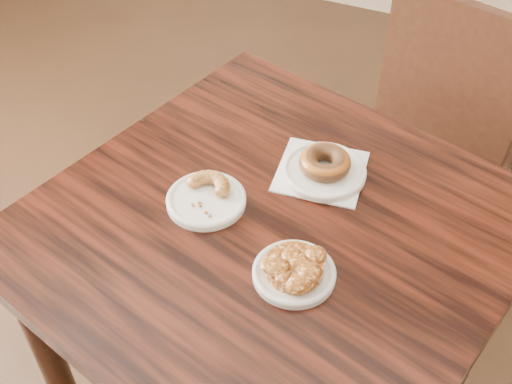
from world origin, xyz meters
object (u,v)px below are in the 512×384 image
at_px(cafe_table, 270,337).
at_px(glazed_donut, 325,162).
at_px(cruller_fragment, 206,193).
at_px(chair_far, 461,124).
at_px(apple_fritter, 295,265).

distance_m(cafe_table, glazed_donut, 0.44).
bearing_deg(cafe_table, cruller_fragment, -163.61).
distance_m(cafe_table, cruller_fragment, 0.42).
distance_m(chair_far, cruller_fragment, 0.98).
height_order(cafe_table, cruller_fragment, cruller_fragment).
relative_size(glazed_donut, cruller_fragment, 1.01).
relative_size(cafe_table, glazed_donut, 8.17).
bearing_deg(glazed_donut, cafe_table, -105.37).
relative_size(chair_far, cruller_fragment, 9.07).
bearing_deg(chair_far, cafe_table, 89.65).
distance_m(apple_fritter, cruller_fragment, 0.23).
relative_size(chair_far, apple_fritter, 6.53).
bearing_deg(cruller_fragment, apple_fritter, -24.34).
bearing_deg(apple_fritter, glazed_donut, 98.01).
bearing_deg(apple_fritter, cruller_fragment, 155.66).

